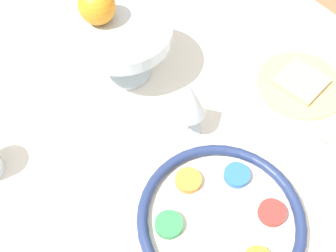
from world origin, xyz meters
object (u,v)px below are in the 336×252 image
at_px(wine_glass, 189,101).
at_px(bread_plate, 301,84).
at_px(orange_fruit, 97,6).
at_px(fruit_stand, 123,36).
at_px(seder_plate, 221,219).

distance_m(wine_glass, bread_plate, 0.29).
bearing_deg(wine_glass, orange_fruit, 8.58).
bearing_deg(orange_fruit, wine_glass, -171.42).
relative_size(wine_glass, fruit_stand, 0.65).
bearing_deg(fruit_stand, orange_fruit, 34.08).
xyz_separation_m(wine_glass, bread_plate, (-0.06, -0.27, -0.09)).
bearing_deg(orange_fruit, bread_plate, -134.69).
relative_size(seder_plate, wine_glass, 2.15).
distance_m(seder_plate, wine_glass, 0.22).
height_order(wine_glass, orange_fruit, orange_fruit).
height_order(fruit_stand, bread_plate, fruit_stand).
relative_size(seder_plate, orange_fruit, 3.95).
relative_size(seder_plate, fruit_stand, 1.41).
xyz_separation_m(fruit_stand, orange_fruit, (0.04, 0.03, 0.06)).
bearing_deg(wine_glass, fruit_stand, 2.66).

